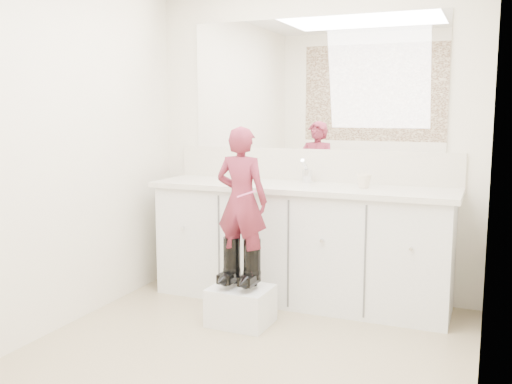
% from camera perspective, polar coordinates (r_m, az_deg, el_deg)
% --- Properties ---
extents(floor, '(3.00, 3.00, 0.00)m').
position_cam_1_polar(floor, '(3.40, -2.38, -16.91)').
color(floor, '#938360').
rests_on(floor, ground).
extents(wall_back, '(2.60, 0.00, 2.60)m').
position_cam_1_polar(wall_back, '(4.49, 5.67, 5.07)').
color(wall_back, beige).
rests_on(wall_back, floor).
extents(wall_front, '(2.60, 0.00, 2.60)m').
position_cam_1_polar(wall_front, '(1.85, -22.60, -0.04)').
color(wall_front, beige).
rests_on(wall_front, floor).
extents(wall_left, '(0.00, 3.00, 3.00)m').
position_cam_1_polar(wall_left, '(3.83, -20.47, 4.04)').
color(wall_left, beige).
rests_on(wall_left, floor).
extents(wall_right, '(0.00, 3.00, 3.00)m').
position_cam_1_polar(wall_right, '(2.80, 22.38, 2.58)').
color(wall_right, beige).
rests_on(wall_right, floor).
extents(vanity_cabinet, '(2.20, 0.55, 0.85)m').
position_cam_1_polar(vanity_cabinet, '(4.34, 4.46, -5.37)').
color(vanity_cabinet, silver).
rests_on(vanity_cabinet, floor).
extents(countertop, '(2.28, 0.58, 0.04)m').
position_cam_1_polar(countertop, '(4.25, 4.46, 0.43)').
color(countertop, beige).
rests_on(countertop, vanity_cabinet).
extents(backsplash, '(2.28, 0.03, 0.25)m').
position_cam_1_polar(backsplash, '(4.49, 5.58, 2.70)').
color(backsplash, beige).
rests_on(backsplash, countertop).
extents(mirror, '(2.00, 0.02, 1.00)m').
position_cam_1_polar(mirror, '(4.48, 5.71, 10.69)').
color(mirror, white).
rests_on(mirror, wall_back).
extents(dot_panel, '(2.00, 0.01, 1.20)m').
position_cam_1_polar(dot_panel, '(1.85, -23.17, 13.90)').
color(dot_panel, '#472819').
rests_on(dot_panel, wall_front).
extents(faucet, '(0.08, 0.08, 0.10)m').
position_cam_1_polar(faucet, '(4.39, 5.15, 1.60)').
color(faucet, silver).
rests_on(faucet, countertop).
extents(cup, '(0.14, 0.14, 0.10)m').
position_cam_1_polar(cup, '(4.15, 10.73, 1.08)').
color(cup, beige).
rests_on(cup, countertop).
extents(soap_bottle, '(0.09, 0.09, 0.18)m').
position_cam_1_polar(soap_bottle, '(4.34, -0.85, 2.09)').
color(soap_bottle, white).
rests_on(soap_bottle, countertop).
extents(step_stool, '(0.41, 0.34, 0.26)m').
position_cam_1_polar(step_stool, '(3.94, -1.53, -11.29)').
color(step_stool, silver).
rests_on(step_stool, floor).
extents(boot_left, '(0.13, 0.23, 0.33)m').
position_cam_1_polar(boot_left, '(3.90, -2.44, -6.95)').
color(boot_left, black).
rests_on(boot_left, step_stool).
extents(boot_right, '(0.13, 0.23, 0.33)m').
position_cam_1_polar(boot_right, '(3.84, -0.39, -7.19)').
color(boot_right, black).
rests_on(boot_right, step_stool).
extents(toddler, '(0.36, 0.24, 0.98)m').
position_cam_1_polar(toddler, '(3.78, -1.44, -0.86)').
color(toddler, '#B53757').
rests_on(toddler, step_stool).
extents(toothbrush, '(0.14, 0.01, 0.06)m').
position_cam_1_polar(toothbrush, '(3.67, -0.96, -0.21)').
color(toothbrush, pink).
rests_on(toothbrush, toddler).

